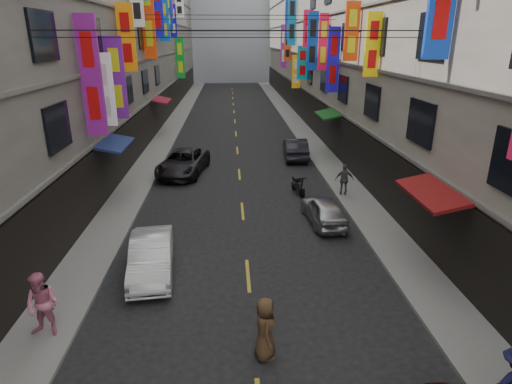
{
  "coord_description": "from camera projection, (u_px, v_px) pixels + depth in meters",
  "views": [
    {
      "loc": [
        -0.54,
        4.75,
        7.91
      ],
      "look_at": [
        0.01,
        13.55,
        4.74
      ],
      "focal_mm": 30.0,
      "sensor_mm": 36.0,
      "label": 1
    }
  ],
  "objects": [
    {
      "name": "building_row_right",
      "position": [
        380.0,
        18.0,
        35.18
      ],
      "size": [
        10.14,
        90.0,
        19.0
      ],
      "color": "#AAA08E",
      "rests_on": "ground"
    },
    {
      "name": "building_row_left",
      "position": [
        82.0,
        17.0,
        33.78
      ],
      "size": [
        10.14,
        90.0,
        19.0
      ],
      "color": "gray",
      "rests_on": "ground"
    },
    {
      "name": "pedestrian_rfar",
      "position": [
        344.0,
        180.0,
        22.37
      ],
      "size": [
        1.01,
        0.62,
        1.67
      ],
      "primitive_type": "imported",
      "rotation": [
        0.0,
        0.0,
        3.07
      ],
      "color": "#58585A",
      "rests_on": "sidewalk_right"
    },
    {
      "name": "pedestrian_lfar",
      "position": [
        42.0,
        305.0,
        11.65
      ],
      "size": [
        1.02,
        0.79,
        1.89
      ],
      "primitive_type": "imported",
      "rotation": [
        0.0,
        0.0,
        -0.19
      ],
      "color": "pink",
      "rests_on": "sidewalk_left"
    },
    {
      "name": "scooter_far_right",
      "position": [
        298.0,
        186.0,
        22.99
      ],
      "size": [
        0.63,
        1.79,
        1.14
      ],
      "rotation": [
        0.0,
        0.0,
        3.33
      ],
      "color": "black",
      "rests_on": "ground"
    },
    {
      "name": "overhead_cables",
      "position": [
        237.0,
        21.0,
        23.45
      ],
      "size": [
        14.0,
        38.04,
        1.24
      ],
      "color": "black",
      "rests_on": "ground"
    },
    {
      "name": "pedestrian_crossing",
      "position": [
        265.0,
        329.0,
        10.99
      ],
      "size": [
        0.63,
        0.89,
        1.75
      ],
      "primitive_type": "imported",
      "rotation": [
        0.0,
        0.0,
        1.62
      ],
      "color": "#513620",
      "rests_on": "ground"
    },
    {
      "name": "car_right_far",
      "position": [
        295.0,
        148.0,
        29.75
      ],
      "size": [
        1.74,
        4.38,
        1.42
      ],
      "primitive_type": "imported",
      "rotation": [
        0.0,
        0.0,
        3.08
      ],
      "color": "#242229",
      "rests_on": "ground"
    },
    {
      "name": "car_left_far",
      "position": [
        183.0,
        162.0,
        26.29
      ],
      "size": [
        3.27,
        5.58,
        1.46
      ],
      "primitive_type": "imported",
      "rotation": [
        0.0,
        0.0,
        -0.17
      ],
      "color": "black",
      "rests_on": "ground"
    },
    {
      "name": "sidewalk_left",
      "position": [
        167.0,
        134.0,
        37.32
      ],
      "size": [
        2.0,
        90.0,
        0.12
      ],
      "primitive_type": "cube",
      "color": "slate",
      "rests_on": "ground"
    },
    {
      "name": "haze_block",
      "position": [
        230.0,
        21.0,
        80.93
      ],
      "size": [
        18.0,
        8.0,
        22.0
      ],
      "primitive_type": "cube",
      "color": "#A8ADBB",
      "rests_on": "ground"
    },
    {
      "name": "car_left_mid",
      "position": [
        151.0,
        256.0,
        15.08
      ],
      "size": [
        1.85,
        4.19,
        1.34
      ],
      "primitive_type": "imported",
      "rotation": [
        0.0,
        0.0,
        0.11
      ],
      "color": "white",
      "rests_on": "ground"
    },
    {
      "name": "shop_signage",
      "position": [
        233.0,
        19.0,
        27.81
      ],
      "size": [
        14.0,
        55.0,
        11.94
      ],
      "color": "#2210BB",
      "rests_on": "ground"
    },
    {
      "name": "sidewalk_right",
      "position": [
        303.0,
        132.0,
        38.03
      ],
      "size": [
        2.0,
        90.0,
        0.12
      ],
      "primitive_type": "cube",
      "color": "slate",
      "rests_on": "ground"
    },
    {
      "name": "street_awnings",
      "position": [
        216.0,
        142.0,
        21.58
      ],
      "size": [
        13.99,
        35.2,
        0.41
      ],
      "color": "#154813",
      "rests_on": "ground"
    },
    {
      "name": "car_right_mid",
      "position": [
        324.0,
        210.0,
        19.26
      ],
      "size": [
        1.73,
        3.73,
        1.24
      ],
      "primitive_type": "imported",
      "rotation": [
        0.0,
        0.0,
        3.22
      ],
      "color": "#B0AFB4",
      "rests_on": "ground"
    },
    {
      "name": "lane_markings",
      "position": [
        237.0,
        141.0,
        34.88
      ],
      "size": [
        0.12,
        80.2,
        0.01
      ],
      "color": "gold",
      "rests_on": "ground"
    }
  ]
}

